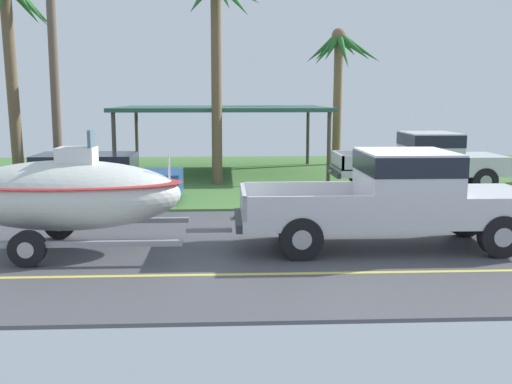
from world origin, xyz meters
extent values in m
cube|color=#4C4C51|center=(0.00, 0.00, -0.03)|extent=(36.00, 8.00, 0.06)
cube|color=#477538|center=(0.00, 11.00, 0.00)|extent=(36.00, 14.00, 0.11)
cube|color=#DBCC4C|center=(0.00, -1.80, 0.00)|extent=(34.20, 0.12, 0.01)
cube|color=silver|center=(-0.01, -0.03, 0.63)|extent=(5.67, 1.96, 0.22)
cube|color=silver|center=(2.03, -0.03, 0.93)|extent=(1.59, 1.96, 0.38)
cube|color=silver|center=(0.39, -0.03, 1.33)|extent=(1.70, 1.96, 1.17)
cube|color=black|center=(0.39, -0.03, 1.68)|extent=(1.72, 1.98, 0.38)
cube|color=gray|center=(-1.65, -0.03, 0.76)|extent=(2.38, 1.96, 0.04)
cube|color=silver|center=(-1.65, 0.90, 0.96)|extent=(2.38, 0.08, 0.45)
cube|color=silver|center=(-1.65, -0.97, 0.96)|extent=(2.38, 0.08, 0.45)
cube|color=silver|center=(-2.80, -0.03, 0.96)|extent=(0.08, 1.96, 0.45)
cube|color=#333338|center=(-2.90, -0.03, 0.57)|extent=(0.12, 1.76, 0.16)
sphere|color=#B2B2B7|center=(-3.02, -0.03, 0.62)|extent=(0.10, 0.10, 0.10)
cylinder|color=black|center=(1.95, 0.83, 0.40)|extent=(0.80, 0.28, 0.80)
cylinder|color=#9E9EA3|center=(1.95, 0.83, 0.40)|extent=(0.36, 0.29, 0.36)
cylinder|color=black|center=(1.95, -0.90, 0.40)|extent=(0.80, 0.28, 0.80)
cylinder|color=#9E9EA3|center=(1.95, -0.90, 0.40)|extent=(0.36, 0.29, 0.36)
cylinder|color=black|center=(-1.77, 0.83, 0.40)|extent=(0.80, 0.28, 0.80)
cylinder|color=#9E9EA3|center=(-1.77, 0.83, 0.40)|extent=(0.36, 0.29, 0.36)
cylinder|color=black|center=(-1.77, -0.90, 0.40)|extent=(0.80, 0.28, 0.80)
cylinder|color=#9E9EA3|center=(-1.77, -0.90, 0.40)|extent=(0.36, 0.29, 0.36)
cube|color=gray|center=(-3.47, -0.03, 0.38)|extent=(0.90, 0.10, 0.08)
cube|color=gray|center=(-6.18, 1.00, 0.38)|extent=(4.51, 0.12, 0.10)
cube|color=gray|center=(-6.18, -1.06, 0.38)|extent=(4.51, 0.12, 0.10)
cylinder|color=black|center=(-6.63, 1.06, 0.32)|extent=(0.64, 0.22, 0.64)
cylinder|color=#9E9EA3|center=(-6.63, 1.06, 0.32)|extent=(0.29, 0.23, 0.29)
cylinder|color=black|center=(-6.63, -1.12, 0.32)|extent=(0.64, 0.22, 0.64)
cylinder|color=#9E9EA3|center=(-6.63, -1.12, 0.32)|extent=(0.29, 0.23, 0.29)
ellipsoid|color=silver|center=(-6.18, -0.03, 1.10)|extent=(4.35, 1.93, 1.33)
ellipsoid|color=#B22626|center=(-6.18, -0.03, 1.33)|extent=(4.44, 1.97, 0.12)
cube|color=silver|center=(-5.96, -0.03, 1.69)|extent=(0.70, 0.60, 0.65)
cube|color=slate|center=(-5.66, -0.03, 2.16)|extent=(0.06, 0.56, 0.36)
cylinder|color=silver|center=(-4.22, -0.03, 1.61)|extent=(0.04, 0.04, 0.50)
cube|color=silver|center=(2.96, 7.35, 0.63)|extent=(5.23, 1.97, 0.22)
cube|color=silver|center=(4.84, 7.35, 0.93)|extent=(1.47, 1.97, 0.38)
cube|color=silver|center=(3.33, 7.35, 1.28)|extent=(1.57, 1.97, 1.09)
cube|color=black|center=(3.33, 7.35, 1.60)|extent=(1.59, 1.99, 0.38)
cube|color=gray|center=(1.44, 7.35, 0.76)|extent=(2.20, 1.97, 0.04)
cube|color=silver|center=(1.44, 8.29, 0.96)|extent=(2.20, 0.08, 0.45)
cube|color=silver|center=(1.44, 6.40, 0.96)|extent=(2.20, 0.08, 0.45)
cube|color=silver|center=(0.38, 7.35, 0.96)|extent=(0.08, 1.97, 0.45)
cube|color=#333338|center=(0.28, 7.35, 0.57)|extent=(0.12, 1.77, 0.16)
sphere|color=#B2B2B7|center=(0.16, 7.35, 0.62)|extent=(0.10, 0.10, 0.10)
cylinder|color=black|center=(4.77, 8.22, 0.40)|extent=(0.80, 0.28, 0.80)
cylinder|color=#9E9EA3|center=(4.77, 8.22, 0.40)|extent=(0.36, 0.29, 0.36)
cylinder|color=black|center=(4.77, 6.48, 0.40)|extent=(0.80, 0.28, 0.80)
cylinder|color=#9E9EA3|center=(4.77, 6.48, 0.40)|extent=(0.36, 0.29, 0.36)
cylinder|color=black|center=(1.33, 8.22, 0.40)|extent=(0.80, 0.28, 0.80)
cylinder|color=#9E9EA3|center=(1.33, 8.22, 0.40)|extent=(0.36, 0.29, 0.36)
cylinder|color=black|center=(1.33, 6.48, 0.40)|extent=(0.80, 0.28, 0.80)
cylinder|color=#9E9EA3|center=(1.33, 6.48, 0.40)|extent=(0.36, 0.29, 0.36)
cube|color=#234C89|center=(-6.77, 5.41, 0.53)|extent=(4.77, 1.89, 0.70)
cube|color=black|center=(-7.01, 5.41, 1.13)|extent=(2.67, 1.74, 0.50)
cylinder|color=black|center=(-5.15, 6.27, 0.33)|extent=(0.66, 0.22, 0.66)
cylinder|color=#9E9EA3|center=(-5.15, 6.27, 0.33)|extent=(0.30, 0.23, 0.30)
cylinder|color=black|center=(-5.15, 4.55, 0.33)|extent=(0.66, 0.22, 0.66)
cylinder|color=#9E9EA3|center=(-5.15, 4.55, 0.33)|extent=(0.30, 0.23, 0.30)
cylinder|color=black|center=(-8.39, 6.27, 0.33)|extent=(0.66, 0.22, 0.66)
cylinder|color=#9E9EA3|center=(-8.39, 6.27, 0.33)|extent=(0.30, 0.23, 0.30)
cylinder|color=black|center=(-8.39, 4.55, 0.33)|extent=(0.66, 0.22, 0.66)
cylinder|color=#9E9EA3|center=(-8.39, 4.55, 0.33)|extent=(0.30, 0.23, 0.30)
cylinder|color=#4C4238|center=(0.41, 14.51, 1.21)|extent=(0.14, 0.14, 2.42)
cylinder|color=#4C4238|center=(0.41, 9.11, 1.21)|extent=(0.14, 0.14, 2.42)
cylinder|color=#4C4238|center=(-6.87, 14.51, 1.21)|extent=(0.14, 0.14, 2.42)
cylinder|color=#4C4238|center=(-6.87, 9.11, 1.21)|extent=(0.14, 0.14, 2.42)
cube|color=#2D5647|center=(-3.23, 11.81, 2.49)|extent=(7.78, 5.90, 0.14)
cylinder|color=brown|center=(-3.41, 8.88, 3.38)|extent=(0.34, 0.88, 6.77)
cone|color=#387A38|center=(-3.47, 9.54, 6.00)|extent=(0.57, 1.68, 1.79)
cylinder|color=brown|center=(-9.36, 6.82, 3.12)|extent=(0.34, 0.68, 6.25)
cone|color=#2D6B2D|center=(-8.78, 6.82, 5.59)|extent=(1.37, 0.30, 1.50)
cone|color=#2D6B2D|center=(-8.85, 7.37, 5.61)|extent=(1.41, 1.46, 1.52)
cone|color=#2D6B2D|center=(-9.18, 7.70, 5.73)|extent=(0.79, 2.02, 1.36)
cylinder|color=brown|center=(1.63, 14.35, 2.73)|extent=(0.37, 0.49, 5.47)
cone|color=#286028|center=(2.50, 14.29, 4.92)|extent=(1.96, 0.49, 1.40)
cone|color=#286028|center=(2.10, 14.94, 5.09)|extent=(1.37, 1.57, 1.12)
cone|color=#286028|center=(1.85, 14.96, 4.88)|extent=(0.93, 1.63, 1.48)
cone|color=#286028|center=(1.21, 14.84, 4.97)|extent=(1.21, 1.33, 1.24)
cone|color=#286028|center=(1.00, 14.60, 4.93)|extent=(1.59, 0.89, 1.35)
cone|color=#286028|center=(1.10, 14.11, 4.85)|extent=(1.43, 0.91, 1.47)
cone|color=#286028|center=(1.28, 13.95, 4.92)|extent=(1.12, 1.21, 1.33)
cone|color=#286028|center=(1.70, 13.61, 4.76)|extent=(0.51, 1.75, 1.65)
cone|color=#286028|center=(2.21, 13.99, 4.94)|extent=(1.57, 1.17, 1.35)
sphere|color=brown|center=(1.63, 14.35, 5.47)|extent=(0.59, 0.59, 0.59)
cylinder|color=brown|center=(-7.70, 5.20, 4.46)|extent=(0.24, 0.24, 8.93)
camera|label=1|loc=(-3.15, -11.86, 2.98)|focal=43.37mm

